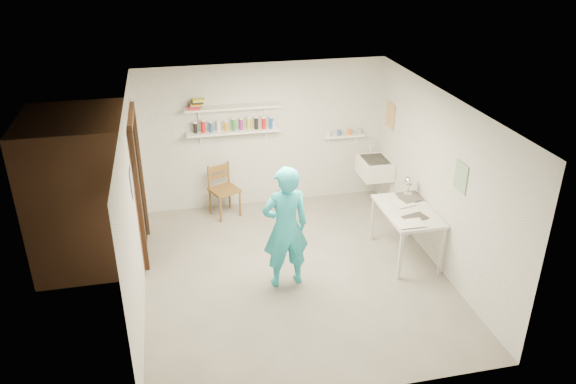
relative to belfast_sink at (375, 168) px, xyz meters
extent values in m
cube|color=slate|center=(-1.75, -1.70, -0.71)|extent=(4.00, 4.50, 0.02)
cube|color=silver|center=(-1.75, -1.70, 1.71)|extent=(4.00, 4.50, 0.02)
cube|color=silver|center=(-1.75, 0.56, 0.50)|extent=(4.00, 0.02, 2.40)
cube|color=silver|center=(-1.75, -3.96, 0.50)|extent=(4.00, 0.02, 2.40)
cube|color=silver|center=(-3.76, -1.70, 0.50)|extent=(0.02, 4.50, 2.40)
cube|color=silver|center=(0.26, -1.70, 0.50)|extent=(0.02, 4.50, 2.40)
cube|color=black|center=(-3.74, -0.65, 0.30)|extent=(0.02, 0.90, 2.00)
cube|color=brown|center=(-4.45, -0.65, 0.35)|extent=(1.40, 1.50, 2.10)
cube|color=brown|center=(-3.72, -0.65, 1.35)|extent=(0.06, 1.05, 0.10)
cube|color=brown|center=(-3.72, -1.15, 0.30)|extent=(0.06, 0.10, 2.00)
cube|color=brown|center=(-3.72, -0.15, 0.30)|extent=(0.06, 0.10, 2.00)
cube|color=white|center=(-2.25, 0.43, 0.65)|extent=(1.50, 0.22, 0.03)
cube|color=white|center=(-2.25, 0.43, 1.05)|extent=(1.50, 0.22, 0.03)
cube|color=white|center=(-0.40, 0.47, 0.42)|extent=(0.70, 0.14, 0.03)
cube|color=#334C7F|center=(-3.74, -1.65, 0.85)|extent=(0.01, 0.28, 0.36)
cube|color=#995933|center=(0.24, 0.10, 0.85)|extent=(0.01, 0.34, 0.42)
cube|color=#3F724C|center=(0.24, -2.25, 0.80)|extent=(0.01, 0.30, 0.38)
cube|color=white|center=(0.00, 0.00, 0.00)|extent=(0.48, 0.60, 0.30)
imported|color=#24A8B8|center=(-1.91, -1.89, 0.14)|extent=(0.65, 0.46, 1.69)
cylinder|color=#C9C189|center=(-1.89, -1.67, 0.43)|extent=(0.31, 0.06, 0.30)
cube|color=brown|center=(-2.47, 0.20, -0.25)|extent=(0.55, 0.53, 0.90)
cube|color=silver|center=(-0.11, -1.61, -0.32)|extent=(0.68, 1.13, 0.75)
sphere|color=white|center=(0.08, -1.16, 0.27)|extent=(0.14, 0.14, 0.14)
cylinder|color=black|center=(-2.89, 0.43, 0.75)|extent=(0.06, 0.06, 0.17)
cylinder|color=red|center=(-2.76, 0.43, 0.75)|extent=(0.06, 0.06, 0.17)
cylinder|color=blue|center=(-2.63, 0.43, 0.75)|extent=(0.06, 0.06, 0.17)
cylinder|color=white|center=(-2.50, 0.43, 0.75)|extent=(0.06, 0.06, 0.17)
cylinder|color=orange|center=(-2.38, 0.43, 0.75)|extent=(0.06, 0.06, 0.17)
cylinder|color=#268C3F|center=(-2.25, 0.43, 0.75)|extent=(0.06, 0.06, 0.17)
cylinder|color=#8C268C|center=(-2.12, 0.43, 0.75)|extent=(0.06, 0.06, 0.17)
cylinder|color=gold|center=(-2.00, 0.43, 0.75)|extent=(0.06, 0.06, 0.17)
cylinder|color=black|center=(-1.87, 0.43, 0.75)|extent=(0.06, 0.06, 0.17)
cylinder|color=red|center=(-1.74, 0.43, 0.75)|extent=(0.06, 0.06, 0.17)
cylinder|color=blue|center=(-1.61, 0.43, 0.75)|extent=(0.06, 0.06, 0.17)
cube|color=red|center=(-2.85, 0.43, 1.08)|extent=(0.18, 0.14, 0.03)
cube|color=#1933A5|center=(-2.83, 0.43, 1.11)|extent=(0.18, 0.14, 0.03)
cube|color=orange|center=(-2.81, 0.43, 1.14)|extent=(0.18, 0.14, 0.03)
cube|color=black|center=(-2.79, 0.43, 1.16)|extent=(0.18, 0.14, 0.03)
cube|color=yellow|center=(-2.77, 0.43, 1.19)|extent=(0.18, 0.14, 0.03)
cylinder|color=silver|center=(-0.61, 0.47, 0.48)|extent=(0.07, 0.07, 0.09)
cylinder|color=#335999|center=(-0.47, 0.47, 0.48)|extent=(0.07, 0.07, 0.09)
cylinder|color=orange|center=(-0.33, 0.47, 0.48)|extent=(0.07, 0.07, 0.09)
cylinder|color=#999999|center=(-0.19, 0.47, 0.48)|extent=(0.07, 0.07, 0.09)
cube|color=silver|center=(-0.11, -1.61, 0.06)|extent=(0.30, 0.22, 0.00)
cube|color=#4C4742|center=(-0.11, -1.61, 0.06)|extent=(0.30, 0.22, 0.00)
cube|color=beige|center=(-0.11, -1.61, 0.06)|extent=(0.30, 0.22, 0.00)
cube|color=#383330|center=(-0.11, -1.61, 0.07)|extent=(0.30, 0.22, 0.00)
cube|color=silver|center=(-0.11, -1.61, 0.07)|extent=(0.30, 0.22, 0.00)
cube|color=silver|center=(-0.11, -1.61, 0.08)|extent=(0.30, 0.22, 0.00)
cube|color=#4C4742|center=(-0.11, -1.61, 0.08)|extent=(0.30, 0.22, 0.00)
camera|label=1|loc=(-3.21, -7.99, 3.66)|focal=35.00mm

